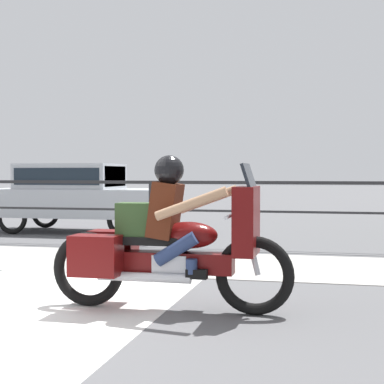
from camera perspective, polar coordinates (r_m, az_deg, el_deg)
The scene contains 5 objects.
sidewalk_band at distance 9.18m, azimuth -7.73°, elevation -6.60°, with size 44.00×2.40×0.01m, color #A8A59E.
crosswalk_band at distance 5.87m, azimuth -18.00°, elevation -11.50°, with size 2.85×6.00×0.01m, color silver.
fence_railing at distance 10.96m, azimuth -4.09°, elevation -0.24°, with size 36.00×0.05×1.21m.
motorcycle at distance 5.78m, azimuth -2.45°, elevation -4.86°, with size 2.45×0.76×1.53m.
parked_car at distance 13.71m, azimuth -11.08°, elevation -0.06°, with size 4.19×1.70×1.57m.
Camera 1 is at (3.23, -5.09, 1.35)m, focal length 55.00 mm.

